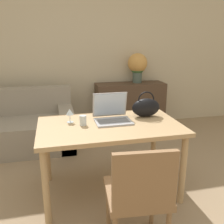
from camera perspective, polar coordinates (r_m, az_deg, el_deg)
The scene contains 10 objects.
wall_back at distance 4.30m, azimuth -6.93°, elevation 14.04°, with size 10.00×0.06×2.70m.
dining_table at distance 2.44m, azimuth -0.54°, elevation -4.69°, with size 1.36×0.82×0.73m.
chair at distance 1.83m, azimuth 6.19°, elevation -17.78°, with size 0.48×0.48×0.87m.
couch at distance 3.87m, azimuth -23.48°, elevation -3.70°, with size 1.95×0.88×0.82m.
sideboard at distance 4.34m, azimuth 4.11°, elevation 1.39°, with size 1.17×0.40×0.80m.
laptop at distance 2.51m, azimuth -0.07°, elevation -0.32°, with size 0.35×0.31×0.27m.
drinking_glass at distance 2.39m, azimuth -6.65°, elevation -1.91°, with size 0.07×0.07×0.10m.
wine_glass at distance 2.46m, azimuth -9.64°, elevation -0.16°, with size 0.07×0.07×0.14m.
handbag at distance 2.64m, azimuth 7.75°, elevation 1.10°, with size 0.30×0.15×0.27m.
flower_vase at distance 4.30m, azimuth 5.85°, elevation 10.56°, with size 0.33×0.33×0.49m.
Camera 1 is at (-0.50, -1.62, 1.54)m, focal length 40.00 mm.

